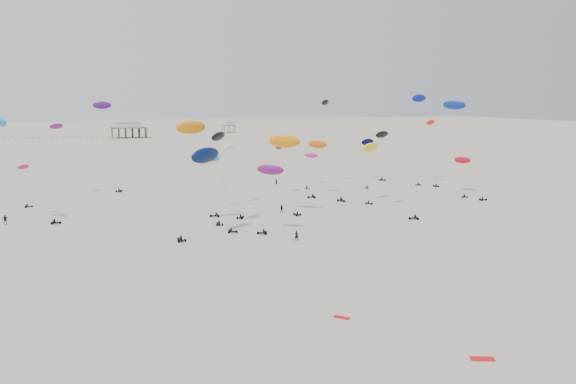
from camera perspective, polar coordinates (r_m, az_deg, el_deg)
name	(u,v)px	position (r m, az deg, el deg)	size (l,w,h in m)	color
ground_plane	(187,164)	(210.97, -10.27, 2.85)	(900.00, 900.00, 0.00)	beige
pavilion_main	(129,131)	(358.21, -15.85, 5.99)	(21.00, 13.00, 9.80)	brown
pavilion_small	(229,128)	(398.60, -6.00, 6.51)	(9.00, 7.00, 8.00)	brown
pier_fence	(37,139)	(358.73, -24.16, 4.97)	(80.20, 0.20, 1.50)	black
rig_0	(371,149)	(168.65, 8.39, 4.31)	(5.96, 7.95, 12.31)	black
rig_1	(310,163)	(156.31, 2.26, 3.00)	(7.74, 11.84, 12.09)	black
rig_2	(463,166)	(150.39, 17.33, 2.51)	(8.70, 11.68, 12.49)	black
rig_3	(336,123)	(156.59, 4.85, 6.97)	(9.70, 15.97, 26.00)	black
rig_4	(323,156)	(138.22, 3.54, 3.69)	(4.98, 15.70, 16.17)	black
rig_5	(222,178)	(119.11, -6.74, 1.45)	(5.85, 15.35, 16.35)	black
rig_6	(370,153)	(131.65, 8.33, 3.92)	(5.78, 7.13, 13.92)	black
rig_7	(49,146)	(145.13, -23.10, 4.28)	(9.03, 16.63, 22.25)	black
rig_8	(194,138)	(107.50, -9.54, 5.48)	(8.00, 6.22, 19.91)	black
rig_9	(226,166)	(122.68, -6.33, 2.68)	(9.39, 14.39, 17.70)	black
rig_10	(269,179)	(99.90, -1.93, 1.37)	(5.79, 5.01, 12.57)	black
rig_11	(40,196)	(120.76, -23.84, -0.36)	(8.49, 12.63, 14.88)	black
rig_12	(291,163)	(139.08, 0.29, 2.93)	(8.03, 11.75, 14.82)	black
rig_13	(419,108)	(163.05, 13.15, 8.30)	(6.11, 7.27, 25.11)	black
rig_14	(221,152)	(104.83, -6.87, 4.08)	(4.61, 10.63, 18.15)	black
rig_15	(203,163)	(98.30, -8.62, 2.97)	(9.77, 7.92, 15.80)	black
rig_16	(105,122)	(157.19, -18.07, 6.80)	(6.54, 12.35, 23.77)	black
rig_18	(432,137)	(161.52, 14.40, 5.42)	(5.05, 9.44, 18.29)	black
rig_19	(391,158)	(121.11, 10.42, 3.46)	(4.46, 16.32, 20.10)	black
rig_20	(285,146)	(115.95, -0.29, 4.69)	(7.05, 7.62, 16.79)	black
rig_21	(457,114)	(141.78, 16.81, 7.57)	(7.35, 11.71, 23.89)	black
spectator_0	(296,241)	(95.56, 0.86, -4.95)	(0.76, 0.52, 2.09)	black
spectator_1	(282,213)	(118.25, -0.63, -2.14)	(1.00, 0.58, 2.05)	black
spectator_2	(6,225)	(120.20, -26.77, -2.98)	(1.34, 0.72, 2.26)	black
spectator_3	(276,185)	(156.02, -1.20, 0.70)	(0.76, 0.53, 2.10)	black
grounded_kite_a	(482,359)	(57.05, 19.13, -15.75)	(2.20, 0.90, 0.08)	red
grounded_kite_b	(342,318)	(63.50, 5.46, -12.60)	(1.80, 0.70, 0.07)	red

